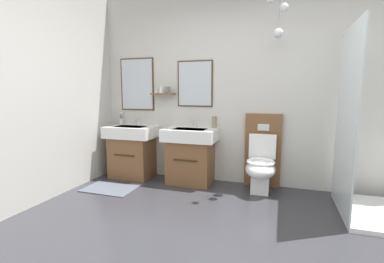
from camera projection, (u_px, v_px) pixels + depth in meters
name	position (u px, v px, depth m)	size (l,w,h in m)	color
ground_plane	(216.00, 262.00, 2.16)	(5.81, 5.14, 0.10)	#2D2D33
wall_back	(248.00, 86.00, 3.76)	(4.61, 0.63, 2.73)	beige
bath_mat	(110.00, 189.00, 3.65)	(0.68, 0.44, 0.01)	#474C56
vanity_sink_left	(132.00, 150.00, 4.16)	(0.73, 0.51, 0.78)	brown
tap_on_left_sink	(138.00, 120.00, 4.27)	(0.03, 0.13, 0.11)	silver
vanity_sink_right	(190.00, 154.00, 3.87)	(0.73, 0.51, 0.78)	brown
tap_on_right_sink	(195.00, 122.00, 3.98)	(0.03, 0.13, 0.11)	silver
toilet	(261.00, 162.00, 3.58)	(0.48, 0.62, 1.00)	brown
toothbrush_cup	(121.00, 121.00, 4.35)	(0.07, 0.07, 0.20)	silver
soap_dispenser	(214.00, 122.00, 3.88)	(0.06, 0.06, 0.20)	gray
shower_tray	(377.00, 180.00, 2.81)	(1.05, 0.97, 1.95)	white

